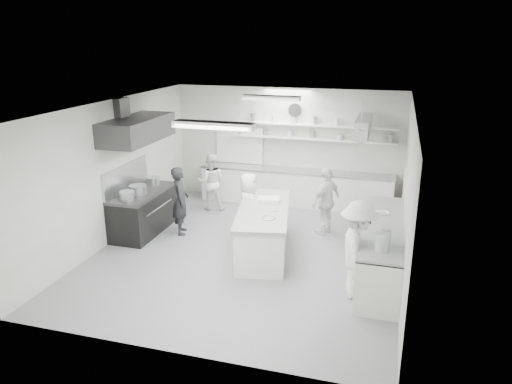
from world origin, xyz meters
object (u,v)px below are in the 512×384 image
(back_counter, at_px, (295,188))
(cook_back, at_px, (211,182))
(cook_stove, at_px, (180,201))
(right_counter, at_px, (382,250))
(prep_island, at_px, (263,231))
(stove, at_px, (143,213))

(back_counter, bearing_deg, cook_back, -154.33)
(back_counter, relative_size, cook_stove, 3.25)
(back_counter, distance_m, right_counter, 4.13)
(back_counter, height_order, cook_stove, cook_stove)
(right_counter, xyz_separation_m, cook_back, (-4.32, 2.45, 0.25))
(prep_island, distance_m, cook_stove, 2.11)
(back_counter, xyz_separation_m, cook_stove, (-2.05, -2.63, 0.31))
(right_counter, relative_size, cook_stove, 2.15)
(right_counter, relative_size, prep_island, 1.35)
(stove, relative_size, cook_stove, 1.17)
(stove, relative_size, cook_back, 1.24)
(cook_back, bearing_deg, prep_island, 116.00)
(cook_stove, bearing_deg, stove, 78.47)
(prep_island, height_order, cook_back, cook_back)
(stove, distance_m, right_counter, 5.28)
(right_counter, height_order, cook_stove, cook_stove)
(back_counter, relative_size, right_counter, 1.52)
(stove, height_order, right_counter, right_counter)
(back_counter, height_order, prep_island, back_counter)
(back_counter, distance_m, cook_stove, 3.35)
(stove, height_order, prep_island, prep_island)
(cook_stove, bearing_deg, right_counter, -122.90)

